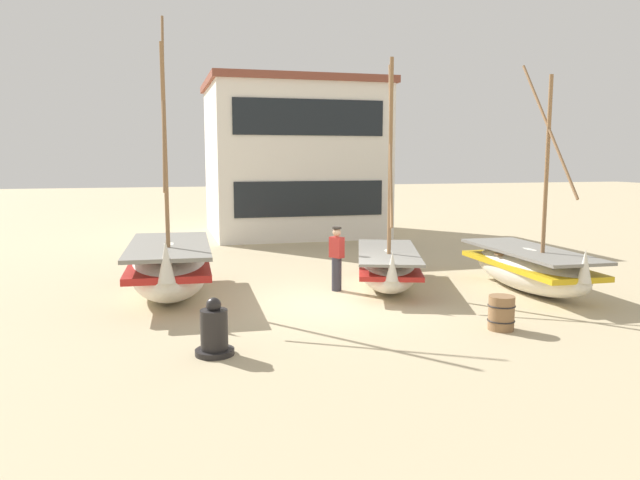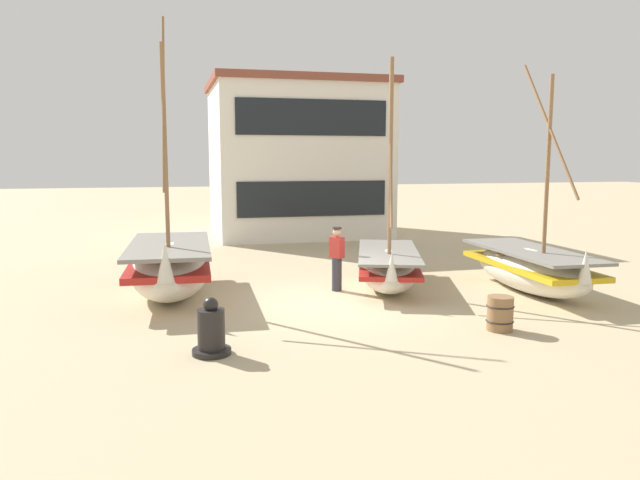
{
  "view_description": "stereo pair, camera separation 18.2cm",
  "coord_description": "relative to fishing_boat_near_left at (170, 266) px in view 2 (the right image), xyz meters",
  "views": [
    {
      "loc": [
        -3.9,
        -13.63,
        3.47
      ],
      "look_at": [
        0.0,
        1.0,
        1.4
      ],
      "focal_mm": 34.02,
      "sensor_mm": 36.0,
      "label": 1
    },
    {
      "loc": [
        -3.73,
        -13.68,
        3.47
      ],
      "look_at": [
        0.0,
        1.0,
        1.4
      ],
      "focal_mm": 34.02,
      "sensor_mm": 36.0,
      "label": 2
    }
  ],
  "objects": [
    {
      "name": "ground_plane",
      "position": [
        3.69,
        -1.86,
        -0.74
      ],
      "size": [
        120.0,
        120.0,
        0.0
      ],
      "primitive_type": "plane",
      "color": "tan"
    },
    {
      "name": "fishing_boat_centre_large",
      "position": [
        5.7,
        -0.43,
        -0.17
      ],
      "size": [
        2.88,
        4.71,
        5.95
      ],
      "color": "silver",
      "rests_on": "ground"
    },
    {
      "name": "wooden_barrel",
      "position": [
        6.41,
        -4.91,
        -0.39
      ],
      "size": [
        0.56,
        0.56,
        0.7
      ],
      "color": "olive",
      "rests_on": "ground"
    },
    {
      "name": "fishing_boat_far_right",
      "position": [
        9.1,
        -1.85,
        -0.12
      ],
      "size": [
        1.8,
        4.74,
        5.85
      ],
      "color": "silver",
      "rests_on": "ground"
    },
    {
      "name": "capstan_winch",
      "position": [
        0.66,
        -5.0,
        -0.33
      ],
      "size": [
        0.69,
        0.69,
        1.03
      ],
      "color": "black",
      "rests_on": "ground"
    },
    {
      "name": "fishing_boat_near_left",
      "position": [
        0.0,
        0.0,
        0.0
      ],
      "size": [
        2.18,
        4.97,
        6.95
      ],
      "color": "silver",
      "rests_on": "ground"
    },
    {
      "name": "harbor_building_main",
      "position": [
        5.75,
        11.65,
        2.69
      ],
      "size": [
        7.67,
        6.64,
        6.83
      ],
      "color": "white",
      "rests_on": "ground"
    },
    {
      "name": "fisherman_by_hull",
      "position": [
        4.22,
        -0.56,
        0.1
      ],
      "size": [
        0.38,
        0.42,
        1.68
      ],
      "color": "#33333D",
      "rests_on": "ground"
    }
  ]
}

